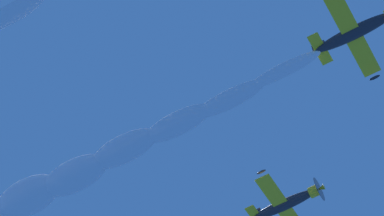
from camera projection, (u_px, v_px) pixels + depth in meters
The scene contains 2 objects.
airplane_lead at pixel (357, 31), 59.47m from camera, with size 7.09×7.09×2.58m.
airplane_left_wingman at pixel (287, 204), 70.75m from camera, with size 7.11×7.08×2.57m.
Camera 1 is at (19.97, 17.98, 1.88)m, focal length 71.42 mm.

